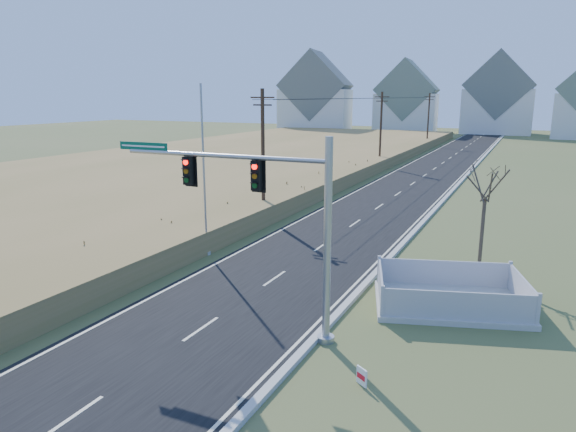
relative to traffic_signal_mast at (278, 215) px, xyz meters
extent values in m
plane|color=#4E5C2C|center=(-2.63, 0.84, -4.43)|extent=(260.00, 260.00, 0.00)
cube|color=black|center=(-2.63, 50.84, -4.40)|extent=(8.00, 180.00, 0.06)
cube|color=#B2AFA8|center=(1.52, 50.84, -4.34)|extent=(0.30, 180.00, 0.18)
cube|color=#A8804C|center=(-26.63, 40.84, -3.78)|extent=(38.00, 110.00, 1.30)
cylinder|color=#422D1E|center=(-9.13, 15.84, 0.07)|extent=(0.26, 0.26, 9.00)
cube|color=#422D1E|center=(-9.13, 15.84, 3.97)|extent=(1.80, 0.10, 0.10)
cube|color=#422D1E|center=(-9.13, 15.84, 3.47)|extent=(1.40, 0.10, 0.10)
cylinder|color=#422D1E|center=(-9.13, 45.84, 0.07)|extent=(0.26, 0.26, 9.00)
cube|color=#422D1E|center=(-9.13, 45.84, 3.97)|extent=(1.80, 0.10, 0.10)
cube|color=#422D1E|center=(-9.13, 45.84, 3.47)|extent=(1.40, 0.10, 0.10)
cylinder|color=#422D1E|center=(-9.13, 75.84, 0.07)|extent=(0.26, 0.26, 9.00)
cube|color=#422D1E|center=(-9.13, 75.84, 3.97)|extent=(1.80, 0.10, 0.10)
cube|color=#422D1E|center=(-9.13, 75.84, 3.47)|extent=(1.40, 0.10, 0.10)
cube|color=silver|center=(-40.63, 100.84, 0.57)|extent=(17.38, 13.12, 10.00)
cube|color=slate|center=(-40.63, 100.84, 6.47)|extent=(17.69, 13.38, 16.29)
cube|color=silver|center=(-20.63, 108.84, 0.07)|extent=(14.66, 10.95, 9.00)
cube|color=slate|center=(-20.63, 108.84, 5.47)|extent=(14.93, 11.17, 14.26)
cube|color=silver|center=(-0.63, 112.84, 0.57)|extent=(15.00, 10.00, 10.00)
cube|color=slate|center=(-0.63, 112.84, 6.47)|extent=(15.27, 10.20, 15.27)
cylinder|color=#9EA0A5|center=(1.87, 0.03, -4.33)|extent=(0.62, 0.62, 0.21)
cylinder|color=#9EA0A5|center=(1.87, 0.03, -0.82)|extent=(0.27, 0.27, 7.22)
cylinder|color=#9EA0A5|center=(-2.26, -0.04, 1.96)|extent=(8.26, 0.30, 0.17)
cube|color=black|center=(-0.81, -0.01, 1.34)|extent=(0.34, 0.29, 1.05)
cube|color=black|center=(-3.70, -0.06, 1.34)|extent=(0.34, 0.29, 1.05)
cube|color=#045338|center=(-5.77, -0.09, 2.17)|extent=(2.27, 0.08, 0.31)
cube|color=#B7B5AD|center=(5.33, 5.18, -4.32)|extent=(6.92, 5.70, 0.23)
cube|color=#ADACB1|center=(5.90, 3.39, -3.64)|extent=(5.42, 1.80, 1.13)
cube|color=#ADACB1|center=(4.75, 6.98, -3.64)|extent=(5.42, 1.80, 1.13)
cube|color=#ADACB1|center=(2.63, 4.32, -3.64)|extent=(1.23, 3.62, 1.13)
cube|color=#ADACB1|center=(8.03, 6.05, -3.64)|extent=(1.23, 3.62, 1.13)
cube|color=white|center=(3.89, -2.16, -4.14)|extent=(0.40, 0.29, 0.56)
cube|color=red|center=(3.88, -2.18, -4.14)|extent=(0.31, 0.22, 0.16)
cylinder|color=#B7B5AD|center=(-7.78, 6.75, -4.34)|extent=(0.41, 0.41, 0.18)
cylinder|color=#9EA0A5|center=(-7.78, 6.75, 0.13)|extent=(0.11, 0.11, 9.13)
cylinder|color=#4C3F33|center=(6.03, 9.61, -2.53)|extent=(0.17, 0.17, 3.81)
camera|label=1|loc=(7.90, -15.62, 4.06)|focal=32.00mm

